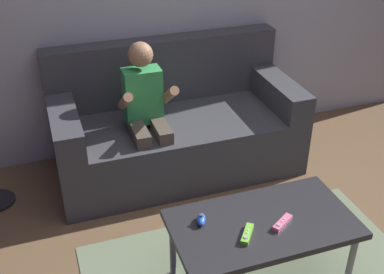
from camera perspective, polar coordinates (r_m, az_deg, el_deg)
couch at (r=3.52m, az=-2.04°, el=1.12°), size 1.72×0.80×0.90m
person_seated_on_couch at (r=3.18m, az=-5.35°, el=3.03°), size 0.35×0.43×1.02m
coffee_table at (r=2.52m, az=8.30°, el=-10.52°), size 0.93×0.52×0.44m
game_remote_pink_near_edge at (r=2.49m, az=10.59°, el=-9.89°), size 0.14×0.11×0.03m
nunchuk_blue at (r=2.45m, az=1.09°, el=-9.68°), size 0.07×0.10×0.05m
game_remote_lime_far_corner at (r=2.40m, az=6.52°, el=-11.29°), size 0.11×0.13×0.03m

